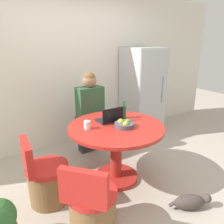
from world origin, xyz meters
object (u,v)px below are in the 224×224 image
Objects in this scene: refrigerator at (142,92)px; person_seated at (89,110)px; chair_left_side at (47,180)px; cat at (191,202)px; fruit_bowl at (124,124)px; laptop at (110,118)px; chair_near_left_corner at (92,209)px; bottle at (124,111)px; dining_table at (116,141)px.

refrigerator is 1.29m from person_seated.
chair_left_side reaches higher than cat.
fruit_bowl is at bearing 91.83° from person_seated.
laptop is 1.36m from cat.
laptop is at bearing 88.36° from person_seated.
cat is (1.06, -0.30, -0.18)m from chair_near_left_corner.
cat is (0.34, -0.82, -0.72)m from fruit_bowl.
person_seated is 0.92m from fruit_bowl.
person_seated reaches higher than fruit_bowl.
fruit_bowl is 0.32m from bottle.
chair_near_left_corner is 1.67m from person_seated.
refrigerator reaches higher than chair_left_side.
fruit_bowl is at bearing -136.91° from refrigerator.
cat is at bearing -123.27° from chair_left_side.
refrigerator is at bearing 39.38° from dining_table.
chair_left_side is at bearing 171.41° from fruit_bowl.
fruit_bowl is at bearing -95.28° from chair_left_side.
refrigerator is at bearing -62.05° from chair_left_side.
chair_left_side and chair_near_left_corner have the same top height.
refrigerator is 1.24× the size of person_seated.
bottle is 0.56× the size of cat.
fruit_bowl is at bearing 100.55° from laptop.
laptop is at bearing 135.27° from cat.
chair_near_left_corner is (-1.96, -1.67, -0.56)m from refrigerator.
laptop is at bearing 100.55° from fruit_bowl.
cat is at bearing -66.57° from dining_table.
dining_table is 0.85m from person_seated.
chair_near_left_corner reaches higher than dining_table.
bottle is at bearing 56.92° from fruit_bowl.
fruit_bowl is (0.05, -0.26, -0.01)m from laptop.
dining_table is 3.90× the size of laptop.
cat is at bearing -148.25° from chair_near_left_corner.
bottle reaches higher than laptop.
refrigerator is 2.10× the size of chair_left_side.
refrigerator is 6.84× the size of fruit_bowl.
person_seated reaches higher than chair_left_side.
person_seated is 0.70m from bottle.
person_seated is (0.93, 0.77, 0.47)m from chair_left_side.
bottle is (0.90, 0.78, 0.60)m from chair_near_left_corner.
dining_table is 1.52× the size of chair_left_side.
chair_near_left_corner is at bearing -170.20° from cat.
dining_table is at bearing -140.62° from refrigerator.
chair_left_side is at bearing -22.88° from chair_near_left_corner.
refrigerator is 1.38× the size of dining_table.
refrigerator is 2.10× the size of chair_near_left_corner.
person_seated is at bearing 91.83° from fruit_bowl.
chair_left_side is at bearing -174.08° from bottle.
person_seated reaches higher than dining_table.
dining_table is 2.66× the size of cat.
refrigerator is 3.67× the size of cat.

